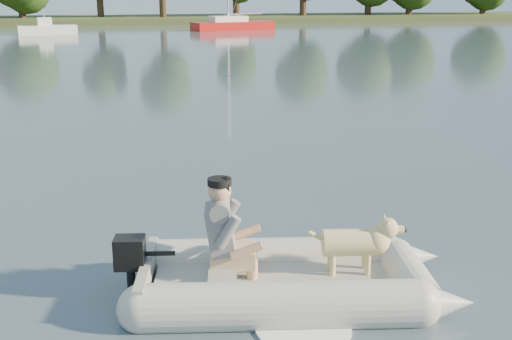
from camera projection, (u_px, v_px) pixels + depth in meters
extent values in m
plane|color=slate|center=(308.00, 278.00, 7.69)|extent=(160.00, 160.00, 0.00)
cube|color=#47512D|center=(125.00, 20.00, 65.73)|extent=(160.00, 12.00, 0.70)
cylinder|color=#332316|center=(22.00, 9.00, 62.62)|extent=(0.70, 0.70, 2.94)
cylinder|color=#332316|center=(100.00, 4.00, 64.73)|extent=(0.70, 0.70, 3.67)
cylinder|color=#332316|center=(163.00, 1.00, 64.29)|extent=(0.70, 0.70, 4.29)
cylinder|color=#332316|center=(236.00, 6.00, 66.35)|extent=(0.70, 0.70, 3.21)
cylinder|color=#332316|center=(303.00, 2.00, 68.44)|extent=(0.70, 0.70, 3.94)
cylinder|color=#332316|center=(368.00, 4.00, 70.40)|extent=(0.70, 0.70, 3.52)
cylinder|color=#332316|center=(409.00, 5.00, 71.27)|extent=(0.70, 0.70, 3.21)
cylinder|color=#332316|center=(483.00, 6.00, 72.98)|extent=(0.70, 0.70, 2.96)
cube|color=#B01614|center=(233.00, 27.00, 54.01)|extent=(7.25, 3.81, 0.87)
cube|color=white|center=(228.00, 19.00, 53.64)|extent=(3.34, 2.30, 0.52)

